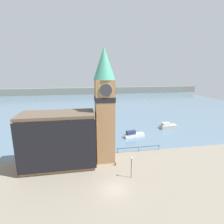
{
  "coord_description": "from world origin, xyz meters",
  "views": [
    {
      "loc": [
        -4.31,
        -22.51,
        17.5
      ],
      "look_at": [
        0.92,
        7.06,
        10.39
      ],
      "focal_mm": 28.0,
      "sensor_mm": 36.0,
      "label": 1
    }
  ],
  "objects_px": {
    "lamp_post": "(131,163)",
    "pier_building": "(59,140)",
    "boat_far": "(168,126)",
    "boat_near": "(133,135)",
    "mooring_bollard_near": "(115,163)",
    "clock_tower": "(105,104)"
  },
  "relations": [
    {
      "from": "boat_near",
      "to": "mooring_bollard_near",
      "type": "bearing_deg",
      "value": -132.5
    },
    {
      "from": "clock_tower",
      "to": "boat_far",
      "type": "relative_size",
      "value": 4.16
    },
    {
      "from": "mooring_bollard_near",
      "to": "lamp_post",
      "type": "xyz_separation_m",
      "value": [
        1.83,
        -4.34,
        2.3
      ]
    },
    {
      "from": "clock_tower",
      "to": "mooring_bollard_near",
      "type": "height_order",
      "value": "clock_tower"
    },
    {
      "from": "clock_tower",
      "to": "mooring_bollard_near",
      "type": "distance_m",
      "value": 11.55
    },
    {
      "from": "boat_far",
      "to": "lamp_post",
      "type": "bearing_deg",
      "value": -131.13
    },
    {
      "from": "clock_tower",
      "to": "lamp_post",
      "type": "distance_m",
      "value": 11.71
    },
    {
      "from": "pier_building",
      "to": "lamp_post",
      "type": "bearing_deg",
      "value": -26.45
    },
    {
      "from": "boat_far",
      "to": "mooring_bollard_near",
      "type": "bearing_deg",
      "value": -139.74
    },
    {
      "from": "clock_tower",
      "to": "mooring_bollard_near",
      "type": "xyz_separation_m",
      "value": [
        1.62,
        -2.5,
        -11.16
      ]
    },
    {
      "from": "clock_tower",
      "to": "boat_far",
      "type": "height_order",
      "value": "clock_tower"
    },
    {
      "from": "clock_tower",
      "to": "boat_near",
      "type": "height_order",
      "value": "clock_tower"
    },
    {
      "from": "boat_far",
      "to": "pier_building",
      "type": "bearing_deg",
      "value": -153.25
    },
    {
      "from": "pier_building",
      "to": "boat_far",
      "type": "distance_m",
      "value": 35.34
    },
    {
      "from": "lamp_post",
      "to": "pier_building",
      "type": "bearing_deg",
      "value": 153.55
    },
    {
      "from": "boat_far",
      "to": "mooring_bollard_near",
      "type": "distance_m",
      "value": 27.67
    },
    {
      "from": "boat_far",
      "to": "mooring_bollard_near",
      "type": "height_order",
      "value": "boat_far"
    },
    {
      "from": "clock_tower",
      "to": "boat_near",
      "type": "relative_size",
      "value": 3.66
    },
    {
      "from": "mooring_bollard_near",
      "to": "lamp_post",
      "type": "distance_m",
      "value": 5.24
    },
    {
      "from": "boat_near",
      "to": "boat_far",
      "type": "xyz_separation_m",
      "value": [
        12.84,
        5.34,
        0.01
      ]
    },
    {
      "from": "clock_tower",
      "to": "pier_building",
      "type": "bearing_deg",
      "value": -174.62
    },
    {
      "from": "clock_tower",
      "to": "lamp_post",
      "type": "xyz_separation_m",
      "value": [
        3.45,
        -6.83,
        -8.86
      ]
    }
  ]
}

